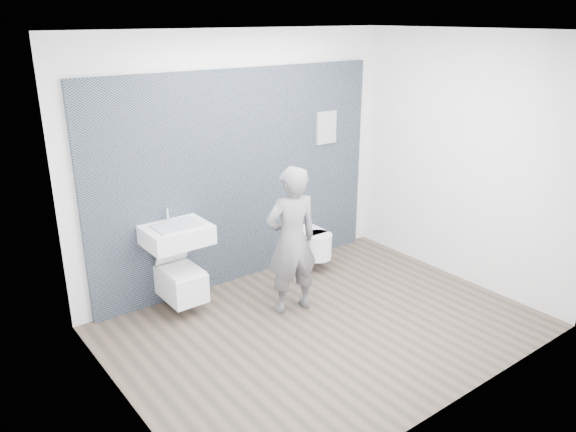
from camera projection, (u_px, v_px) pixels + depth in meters
ground at (324, 327)px, 5.58m from camera, size 4.00×4.00×0.00m
room_shell at (329, 156)px, 4.99m from camera, size 4.00×4.00×4.00m
tile_wall at (244, 275)px, 6.68m from camera, size 3.60×0.06×2.40m
washbasin at (177, 234)px, 5.65m from camera, size 0.65×0.48×0.48m
toilet_square at (181, 281)px, 5.81m from camera, size 0.37×0.53×0.67m
toilet_rounded at (312, 243)px, 6.78m from camera, size 0.34×0.57×0.31m
info_placard at (324, 252)px, 7.34m from camera, size 0.29×0.03×0.39m
visitor at (291, 241)px, 5.66m from camera, size 0.62×0.47×1.55m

